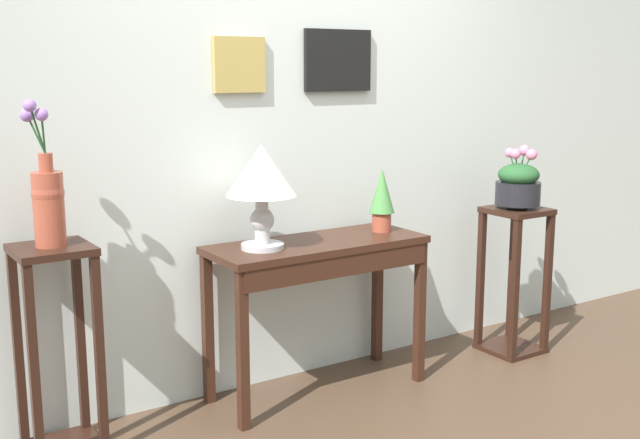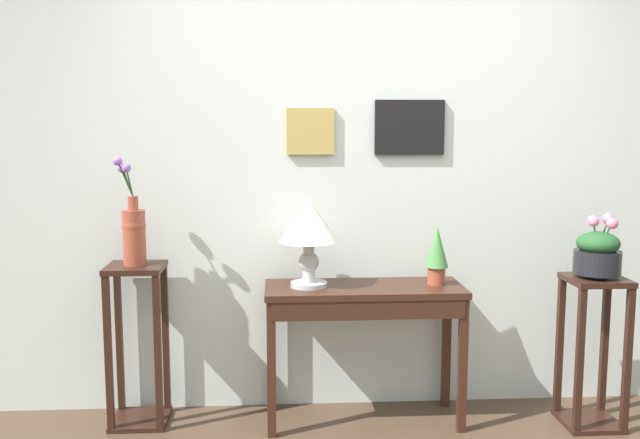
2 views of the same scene
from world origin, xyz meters
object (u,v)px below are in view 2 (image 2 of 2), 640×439
Objects in this scene: pedestal_stand_left at (138,345)px; planter_bowl_wide_right at (598,252)px; flower_vase_tall_left at (133,229)px; pedestal_stand_right at (592,352)px; table_lamp at (309,226)px; console_table at (365,308)px; potted_plant_on_console at (437,253)px.

pedestal_stand_left is 2.59× the size of planter_bowl_wide_right.
flower_vase_tall_left is at bearing 175.84° from planter_bowl_wide_right.
table_lamp is at bearing 175.25° from pedestal_stand_right.
pedestal_stand_left is (-1.24, 0.08, -0.21)m from console_table.
pedestal_stand_left is (-1.64, 0.04, -0.50)m from potted_plant_on_console.
table_lamp is at bearing 175.60° from console_table.
pedestal_stand_left reaches higher than console_table.
pedestal_stand_left is at bearing 176.42° from console_table.
table_lamp is 1.55m from planter_bowl_wide_right.
pedestal_stand_left is at bearing 178.47° from potted_plant_on_console.
console_table is at bearing -175.15° from potted_plant_on_console.
flower_vase_tall_left is (-1.24, 0.08, 0.44)m from console_table.
pedestal_stand_right is (0.84, -0.14, -0.53)m from potted_plant_on_console.
table_lamp is at bearing -179.13° from potted_plant_on_console.
pedestal_stand_left is 2.53m from planter_bowl_wide_right.
potted_plant_on_console is at bearing 170.66° from planter_bowl_wide_right.
planter_bowl_wide_right reaches higher than potted_plant_on_console.
console_table is 0.54m from table_lamp.
table_lamp is (-0.30, 0.02, 0.45)m from console_table.
potted_plant_on_console is (0.40, 0.03, 0.29)m from console_table.
planter_bowl_wide_right is at bearing -4.80° from console_table.
console_table is 0.50m from potted_plant_on_console.
pedestal_stand_right is at bearing -4.83° from console_table.
planter_bowl_wide_right is at bearing -4.16° from flower_vase_tall_left.
potted_plant_on_console is at bearing 0.87° from table_lamp.
planter_bowl_wide_right is at bearing -4.19° from pedestal_stand_left.
pedestal_stand_right reaches higher than console_table.
table_lamp is 1.50× the size of potted_plant_on_console.
planter_bowl_wide_right is (2.47, -0.18, 0.52)m from pedestal_stand_left.
pedestal_stand_right is (1.24, -0.10, -0.24)m from console_table.
pedestal_stand_right is (2.47, -0.18, -0.67)m from flower_vase_tall_left.
potted_plant_on_console is 0.93× the size of planter_bowl_wide_right.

